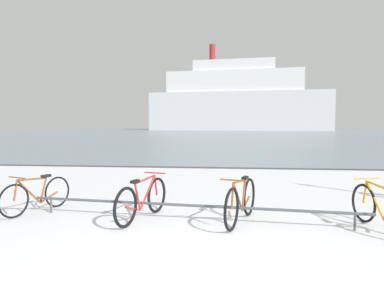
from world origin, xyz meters
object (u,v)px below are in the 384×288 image
at_px(bicycle_0, 37,195).
at_px(bicycle_1, 143,200).
at_px(ferry_ship, 237,101).
at_px(bicycle_3, 381,208).
at_px(bicycle_2, 241,201).

xyz_separation_m(bicycle_0, bicycle_1, (2.19, -0.30, 0.02)).
xyz_separation_m(bicycle_0, ferry_ship, (5.71, 84.19, 6.96)).
height_order(bicycle_0, bicycle_1, bicycle_1).
distance_m(bicycle_1, bicycle_3, 4.04).
relative_size(bicycle_2, ferry_ship, 0.04).
bearing_deg(bicycle_1, bicycle_0, 172.17).
height_order(bicycle_0, bicycle_3, bicycle_3).
xyz_separation_m(bicycle_1, ferry_ship, (3.52, 84.49, 6.95)).
bearing_deg(bicycle_3, bicycle_1, 176.77).
distance_m(bicycle_1, ferry_ship, 84.85).
height_order(bicycle_0, bicycle_2, bicycle_2).
bearing_deg(bicycle_2, bicycle_3, -5.16).
xyz_separation_m(bicycle_3, ferry_ship, (-0.51, 84.72, 6.95)).
distance_m(bicycle_1, bicycle_2, 1.77).
bearing_deg(bicycle_0, bicycle_3, -4.86).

